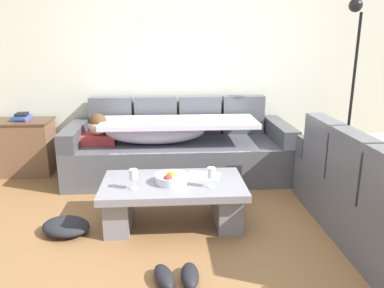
{
  "coord_description": "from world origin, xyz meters",
  "views": [
    {
      "loc": [
        -0.28,
        -2.55,
        1.55
      ],
      "look_at": [
        -0.03,
        1.02,
        0.55
      ],
      "focal_mm": 35.53,
      "sensor_mm": 36.0,
      "label": 1
    }
  ],
  "objects_px": {
    "couch_along_wall": "(175,149)",
    "side_cabinet": "(22,147)",
    "wine_glass_near_right": "(211,174)",
    "book_stack_on_cabinet": "(22,117)",
    "fruit_bowl": "(172,179)",
    "open_magazine": "(203,176)",
    "coffee_table": "(173,198)",
    "floor_lamp": "(351,79)",
    "wine_glass_near_left": "(133,175)",
    "crumpled_garment": "(66,226)",
    "pair_of_shoes": "(177,276)"
  },
  "relations": [
    {
      "from": "couch_along_wall",
      "to": "side_cabinet",
      "type": "relative_size",
      "value": 3.46
    },
    {
      "from": "wine_glass_near_right",
      "to": "book_stack_on_cabinet",
      "type": "bearing_deg",
      "value": 142.72
    },
    {
      "from": "couch_along_wall",
      "to": "fruit_bowl",
      "type": "xyz_separation_m",
      "value": [
        -0.06,
        -1.2,
        0.09
      ]
    },
    {
      "from": "open_magazine",
      "to": "wine_glass_near_right",
      "type": "bearing_deg",
      "value": -67.05
    },
    {
      "from": "coffee_table",
      "to": "floor_lamp",
      "type": "height_order",
      "value": "floor_lamp"
    },
    {
      "from": "wine_glass_near_left",
      "to": "open_magazine",
      "type": "distance_m",
      "value": 0.64
    },
    {
      "from": "crumpled_garment",
      "to": "coffee_table",
      "type": "bearing_deg",
      "value": 7.56
    },
    {
      "from": "couch_along_wall",
      "to": "fruit_bowl",
      "type": "distance_m",
      "value": 1.2
    },
    {
      "from": "side_cabinet",
      "to": "floor_lamp",
      "type": "relative_size",
      "value": 0.37
    },
    {
      "from": "fruit_bowl",
      "to": "floor_lamp",
      "type": "height_order",
      "value": "floor_lamp"
    },
    {
      "from": "wine_glass_near_left",
      "to": "open_magazine",
      "type": "xyz_separation_m",
      "value": [
        0.59,
        0.24,
        -0.11
      ]
    },
    {
      "from": "coffee_table",
      "to": "crumpled_garment",
      "type": "relative_size",
      "value": 3.0
    },
    {
      "from": "wine_glass_near_right",
      "to": "open_magazine",
      "type": "distance_m",
      "value": 0.27
    },
    {
      "from": "open_magazine",
      "to": "coffee_table",
      "type": "bearing_deg",
      "value": -143.08
    },
    {
      "from": "wine_glass_near_left",
      "to": "coffee_table",
      "type": "bearing_deg",
      "value": 21.99
    },
    {
      "from": "book_stack_on_cabinet",
      "to": "crumpled_garment",
      "type": "height_order",
      "value": "book_stack_on_cabinet"
    },
    {
      "from": "couch_along_wall",
      "to": "crumpled_garment",
      "type": "distance_m",
      "value": 1.62
    },
    {
      "from": "book_stack_on_cabinet",
      "to": "pair_of_shoes",
      "type": "relative_size",
      "value": 0.69
    },
    {
      "from": "side_cabinet",
      "to": "pair_of_shoes",
      "type": "distance_m",
      "value": 2.85
    },
    {
      "from": "crumpled_garment",
      "to": "floor_lamp",
      "type": "bearing_deg",
      "value": 22.74
    },
    {
      "from": "side_cabinet",
      "to": "floor_lamp",
      "type": "height_order",
      "value": "floor_lamp"
    },
    {
      "from": "wine_glass_near_right",
      "to": "pair_of_shoes",
      "type": "bearing_deg",
      "value": -113.27
    },
    {
      "from": "open_magazine",
      "to": "book_stack_on_cabinet",
      "type": "height_order",
      "value": "book_stack_on_cabinet"
    },
    {
      "from": "coffee_table",
      "to": "wine_glass_near_right",
      "type": "distance_m",
      "value": 0.42
    },
    {
      "from": "wine_glass_near_left",
      "to": "open_magazine",
      "type": "bearing_deg",
      "value": 22.53
    },
    {
      "from": "couch_along_wall",
      "to": "open_magazine",
      "type": "xyz_separation_m",
      "value": [
        0.22,
        -1.06,
        0.06
      ]
    },
    {
      "from": "coffee_table",
      "to": "side_cabinet",
      "type": "bearing_deg",
      "value": 141.24
    },
    {
      "from": "coffee_table",
      "to": "open_magazine",
      "type": "xyz_separation_m",
      "value": [
        0.27,
        0.11,
        0.15
      ]
    },
    {
      "from": "couch_along_wall",
      "to": "floor_lamp",
      "type": "relative_size",
      "value": 1.28
    },
    {
      "from": "coffee_table",
      "to": "book_stack_on_cabinet",
      "type": "xyz_separation_m",
      "value": [
        -1.7,
        1.4,
        0.44
      ]
    },
    {
      "from": "open_magazine",
      "to": "floor_lamp",
      "type": "xyz_separation_m",
      "value": [
        1.73,
        0.98,
        0.73
      ]
    },
    {
      "from": "open_magazine",
      "to": "book_stack_on_cabinet",
      "type": "xyz_separation_m",
      "value": [
        -1.97,
        1.29,
        0.3
      ]
    },
    {
      "from": "floor_lamp",
      "to": "crumpled_garment",
      "type": "xyz_separation_m",
      "value": [
        -2.88,
        -1.21,
        -1.06
      ]
    },
    {
      "from": "crumpled_garment",
      "to": "side_cabinet",
      "type": "bearing_deg",
      "value": 119.51
    },
    {
      "from": "couch_along_wall",
      "to": "pair_of_shoes",
      "type": "height_order",
      "value": "couch_along_wall"
    },
    {
      "from": "wine_glass_near_left",
      "to": "floor_lamp",
      "type": "distance_m",
      "value": 2.69
    },
    {
      "from": "fruit_bowl",
      "to": "side_cabinet",
      "type": "height_order",
      "value": "side_cabinet"
    },
    {
      "from": "floor_lamp",
      "to": "crumpled_garment",
      "type": "relative_size",
      "value": 4.88
    },
    {
      "from": "couch_along_wall",
      "to": "floor_lamp",
      "type": "bearing_deg",
      "value": -2.57
    },
    {
      "from": "crumpled_garment",
      "to": "wine_glass_near_right",
      "type": "bearing_deg",
      "value": -0.59
    },
    {
      "from": "coffee_table",
      "to": "pair_of_shoes",
      "type": "distance_m",
      "value": 0.86
    },
    {
      "from": "wine_glass_near_right",
      "to": "floor_lamp",
      "type": "height_order",
      "value": "floor_lamp"
    },
    {
      "from": "floor_lamp",
      "to": "crumpled_garment",
      "type": "bearing_deg",
      "value": -157.26
    },
    {
      "from": "book_stack_on_cabinet",
      "to": "crumpled_garment",
      "type": "distance_m",
      "value": 1.83
    },
    {
      "from": "wine_glass_near_right",
      "to": "crumpled_garment",
      "type": "relative_size",
      "value": 0.42
    },
    {
      "from": "wine_glass_near_left",
      "to": "wine_glass_near_right",
      "type": "bearing_deg",
      "value": -0.14
    },
    {
      "from": "couch_along_wall",
      "to": "open_magazine",
      "type": "bearing_deg",
      "value": -78.42
    },
    {
      "from": "book_stack_on_cabinet",
      "to": "coffee_table",
      "type": "bearing_deg",
      "value": -39.44
    },
    {
      "from": "coffee_table",
      "to": "side_cabinet",
      "type": "relative_size",
      "value": 1.67
    },
    {
      "from": "wine_glass_near_right",
      "to": "book_stack_on_cabinet",
      "type": "height_order",
      "value": "book_stack_on_cabinet"
    }
  ]
}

